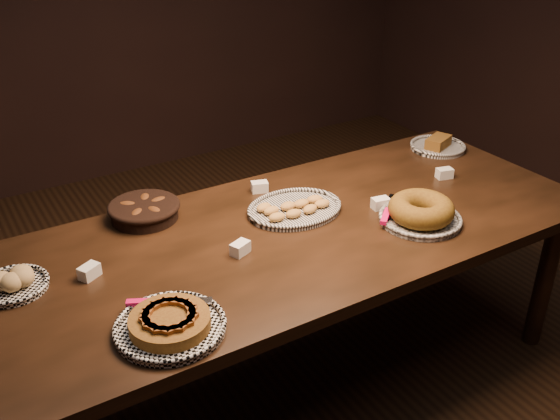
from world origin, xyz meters
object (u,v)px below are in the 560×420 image
bundt_cake_plate (421,212)px  buffet_table (298,244)px  apple_tart_plate (170,324)px  madeleine_platter (294,208)px

bundt_cake_plate → buffet_table: bearing=139.7°
bundt_cake_plate → apple_tart_plate: bearing=171.1°
buffet_table → bundt_cake_plate: size_ratio=6.47×
madeleine_platter → bundt_cake_plate: (0.38, -0.32, 0.03)m
apple_tart_plate → madeleine_platter: 0.84m
buffet_table → madeleine_platter: bearing=65.1°
buffet_table → apple_tart_plate: size_ratio=7.12×
buffet_table → bundt_cake_plate: bearing=-25.6°
buffet_table → apple_tart_plate: (-0.66, -0.32, 0.10)m
apple_tart_plate → madeleine_platter: (0.72, 0.44, -0.01)m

